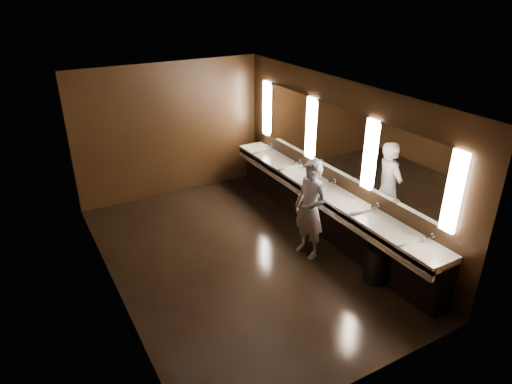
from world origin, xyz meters
TOP-DOWN VIEW (x-y plane):
  - floor at (0.00, 0.00)m, footprint 6.00×6.00m
  - ceiling at (0.00, 0.00)m, footprint 4.00×6.00m
  - wall_back at (0.00, 3.00)m, footprint 4.00×0.02m
  - wall_front at (0.00, -3.00)m, footprint 4.00×0.02m
  - wall_left at (-2.00, 0.00)m, footprint 0.02×6.00m
  - wall_right at (2.00, 0.00)m, footprint 0.02×6.00m
  - sink_counter at (1.79, 0.00)m, footprint 0.55×5.40m
  - mirror_band at (1.98, -0.00)m, footprint 0.06×5.03m
  - person at (1.10, -0.48)m, footprint 0.50×0.68m
  - trash_bin at (1.58, -1.62)m, footprint 0.40×0.40m

SIDE VIEW (x-z plane):
  - floor at x=0.00m, z-range 0.00..0.00m
  - trash_bin at x=1.58m, z-range 0.00..0.58m
  - sink_counter at x=1.79m, z-range -0.01..1.00m
  - person at x=1.10m, z-range 0.00..1.71m
  - wall_back at x=0.00m, z-range 0.00..2.80m
  - wall_front at x=0.00m, z-range 0.00..2.80m
  - wall_left at x=-2.00m, z-range 0.00..2.80m
  - wall_right at x=2.00m, z-range 0.00..2.80m
  - mirror_band at x=1.98m, z-range 1.17..2.32m
  - ceiling at x=0.00m, z-range 2.79..2.81m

